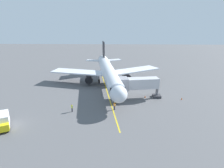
{
  "coord_description": "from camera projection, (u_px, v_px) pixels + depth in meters",
  "views": [
    {
      "loc": [
        -3.18,
        56.43,
        18.05
      ],
      "look_at": [
        -1.67,
        10.12,
        3.0
      ],
      "focal_mm": 30.56,
      "sensor_mm": 36.0,
      "label": 1
    }
  ],
  "objects": [
    {
      "name": "box_truck_near_nose",
      "position": [
        3.0,
        121.0,
        33.71
      ],
      "size": [
        3.95,
        4.97,
        2.62
      ],
      "color": "yellow",
      "rests_on": "ground"
    },
    {
      "name": "jet_bridge",
      "position": [
        135.0,
        84.0,
        46.33
      ],
      "size": [
        11.52,
        4.56,
        5.4
      ],
      "color": "#B7B7BC",
      "rests_on": "ground"
    },
    {
      "name": "ground_crew_wing_walker",
      "position": [
        72.0,
        108.0,
        40.07
      ],
      "size": [
        0.41,
        0.47,
        1.71
      ],
      "color": "#23232D",
      "rests_on": "ground"
    },
    {
      "name": "airplane",
      "position": [
        108.0,
        72.0,
        56.22
      ],
      "size": [
        34.34,
        40.23,
        11.5
      ],
      "color": "silver",
      "rests_on": "ground"
    },
    {
      "name": "safety_cone_nose_left",
      "position": [
        182.0,
        99.0,
        46.6
      ],
      "size": [
        0.32,
        0.32,
        0.55
      ],
      "primitive_type": "cone",
      "color": "#F2590F",
      "rests_on": "ground"
    },
    {
      "name": "ground_crew_marshaller",
      "position": [
        114.0,
        106.0,
        41.04
      ],
      "size": [
        0.47,
        0.45,
        1.71
      ],
      "color": "#23232D",
      "rests_on": "ground"
    },
    {
      "name": "ground_plane",
      "position": [
        108.0,
        83.0,
        59.32
      ],
      "size": [
        220.0,
        220.0,
        0.0
      ],
      "primitive_type": "plane",
      "color": "#565659"
    },
    {
      "name": "safety_cone_nose_right",
      "position": [
        145.0,
        97.0,
        47.81
      ],
      "size": [
        0.32,
        0.32,
        0.55
      ],
      "primitive_type": "cone",
      "color": "#F2590F",
      "rests_on": "ground"
    },
    {
      "name": "apron_lead_in_line",
      "position": [
        107.0,
        92.0,
        51.48
      ],
      "size": [
        6.79,
        39.5,
        0.01
      ],
      "primitive_type": "cube",
      "rotation": [
        0.0,
        0.0,
        0.16
      ],
      "color": "yellow",
      "rests_on": "ground"
    }
  ]
}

